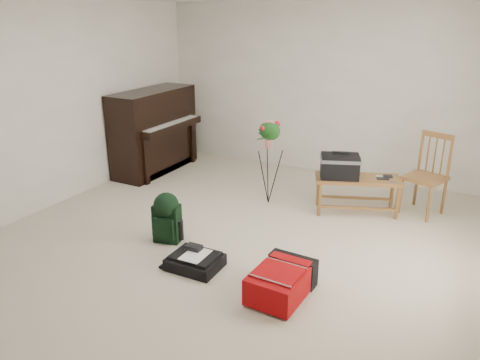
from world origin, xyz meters
The scene contains 10 objects.
floor centered at (0.00, 0.00, 0.00)m, with size 5.00×5.50×0.01m, color beige.
wall_back centered at (0.00, 2.75, 1.25)m, with size 5.00×0.04×2.50m, color white.
wall_left centered at (-2.50, 0.00, 1.25)m, with size 0.04×5.50×2.50m, color white.
piano centered at (-2.19, 1.60, 0.60)m, with size 0.71×1.50×1.25m.
bench centered at (0.85, 1.42, 0.55)m, with size 1.10×0.75×0.78m.
dining_chair centered at (1.73, 1.82, 0.48)m, with size 0.55×0.55×0.99m.
red_suitcase centered at (0.91, -0.63, 0.14)m, with size 0.45×0.65×0.27m.
black_duffel centered at (-0.02, -0.63, 0.07)m, with size 0.50×0.40×0.21m.
green_backpack centered at (-0.59, -0.30, 0.31)m, with size 0.31×0.29×0.56m.
flower_stand centered at (-0.07, 1.20, 0.55)m, with size 0.38×0.38×1.12m.
Camera 1 is at (2.25, -3.96, 2.38)m, focal length 35.00 mm.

